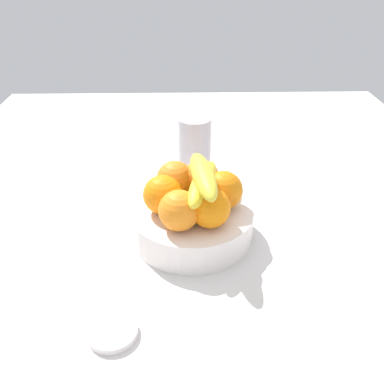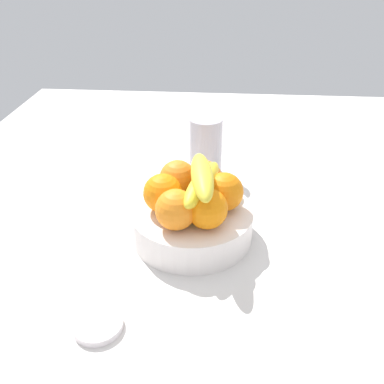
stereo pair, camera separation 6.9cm
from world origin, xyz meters
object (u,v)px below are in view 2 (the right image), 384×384
(fruit_bowl, at_px, (192,223))
(orange_back_left, at_px, (224,192))
(orange_back_right, at_px, (206,179))
(orange_center, at_px, (207,209))
(orange_front_right, at_px, (176,210))
(orange_top_stack, at_px, (178,179))
(orange_front_left, at_px, (163,193))
(banana_bunch, at_px, (205,190))
(jar_lid, at_px, (98,325))
(thermos_tumbler, at_px, (206,147))

(fruit_bowl, xyz_separation_m, orange_back_left, (-0.01, 0.06, 0.07))
(orange_back_left, distance_m, orange_back_right, 0.06)
(orange_center, relative_size, orange_back_left, 1.00)
(orange_front_right, xyz_separation_m, orange_back_right, (-0.12, 0.05, 0.00))
(orange_back_left, height_order, orange_top_stack, same)
(orange_back_left, bearing_deg, orange_back_right, -142.13)
(orange_front_left, distance_m, orange_front_right, 0.06)
(banana_bunch, xyz_separation_m, jar_lid, (0.23, -0.15, -0.11))
(orange_front_left, xyz_separation_m, jar_lid, (0.24, -0.07, -0.10))
(orange_back_left, relative_size, orange_back_right, 1.00)
(orange_center, relative_size, orange_back_right, 1.00)
(orange_top_stack, xyz_separation_m, jar_lid, (0.30, -0.09, -0.10))
(orange_top_stack, height_order, jar_lid, orange_top_stack)
(orange_back_left, distance_m, thermos_tumbler, 0.27)
(fruit_bowl, xyz_separation_m, banana_bunch, (0.01, 0.03, 0.08))
(orange_back_left, height_order, jar_lid, orange_back_left)
(orange_front_left, xyz_separation_m, banana_bunch, (0.01, 0.08, 0.02))
(fruit_bowl, bearing_deg, orange_back_right, 157.97)
(orange_front_left, xyz_separation_m, thermos_tumbler, (-0.27, 0.07, -0.03))
(fruit_bowl, xyz_separation_m, jar_lid, (0.25, -0.13, -0.03))
(fruit_bowl, bearing_deg, orange_back_left, 98.57)
(orange_back_right, bearing_deg, banana_bunch, 2.28)
(orange_front_right, relative_size, orange_back_right, 1.00)
(thermos_tumbler, bearing_deg, orange_front_right, -6.47)
(fruit_bowl, distance_m, orange_back_left, 0.09)
(orange_front_right, bearing_deg, orange_center, 98.10)
(jar_lid, bearing_deg, orange_back_left, 143.63)
(orange_top_stack, bearing_deg, orange_back_left, 64.56)
(orange_top_stack, relative_size, thermos_tumbler, 0.51)
(orange_front_right, distance_m, orange_center, 0.06)
(fruit_bowl, height_order, orange_back_right, orange_back_right)
(orange_back_right, height_order, jar_lid, orange_back_right)
(fruit_bowl, height_order, orange_front_left, orange_front_left)
(orange_back_right, relative_size, banana_bunch, 0.41)
(orange_top_stack, relative_size, jar_lid, 0.97)
(orange_front_right, bearing_deg, orange_top_stack, -175.59)
(orange_front_right, bearing_deg, orange_front_left, -150.29)
(orange_top_stack, relative_size, banana_bunch, 0.41)
(orange_top_stack, bearing_deg, jar_lid, -17.31)
(thermos_tumbler, distance_m, jar_lid, 0.54)
(orange_front_right, height_order, orange_top_stack, same)
(banana_bunch, relative_size, thermos_tumbler, 1.25)
(orange_front_left, xyz_separation_m, orange_center, (0.05, 0.09, 0.00))
(orange_front_left, bearing_deg, orange_back_left, 96.83)
(orange_back_right, height_order, thermos_tumbler, thermos_tumbler)
(orange_back_left, height_order, orange_back_right, same)
(orange_back_left, relative_size, orange_top_stack, 1.00)
(orange_back_right, xyz_separation_m, thermos_tumbler, (-0.21, -0.01, -0.03))
(orange_center, distance_m, orange_back_right, 0.11)
(orange_front_right, bearing_deg, orange_back_right, 157.77)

